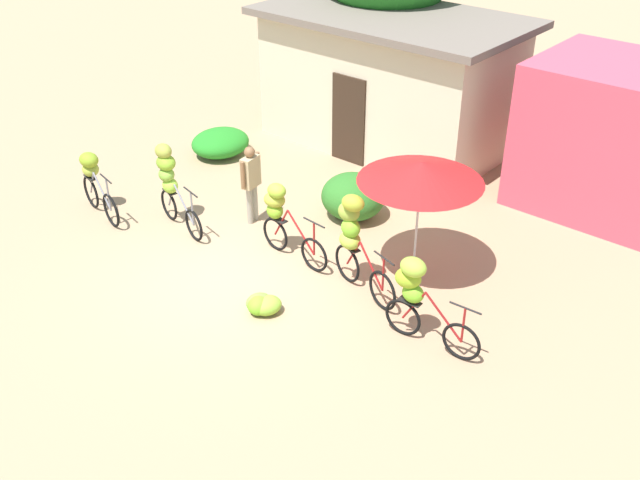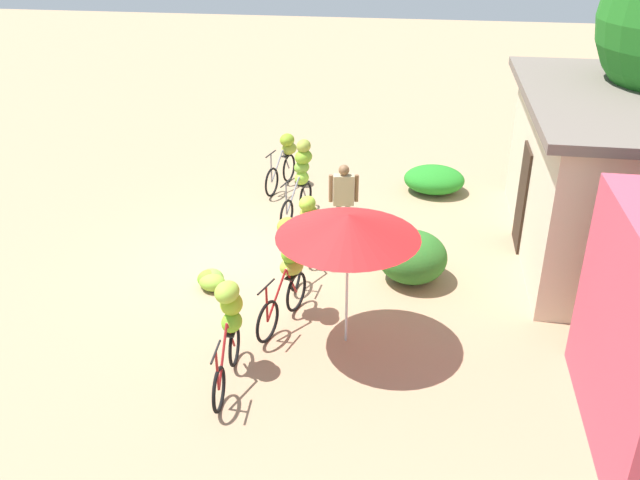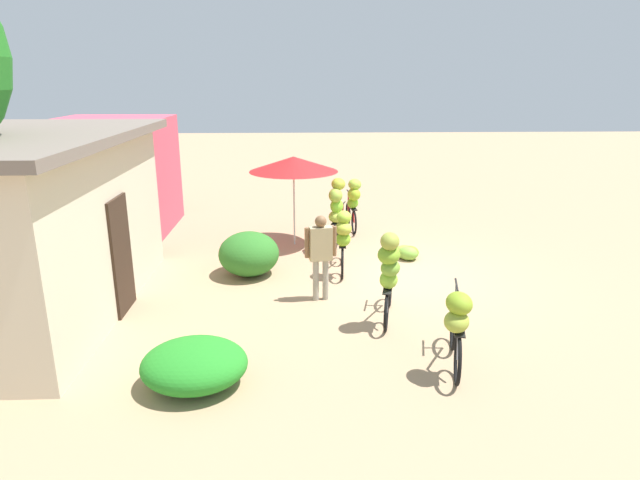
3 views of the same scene
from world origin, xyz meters
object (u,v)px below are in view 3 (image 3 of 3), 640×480
at_px(bicycle_by_shop, 337,209).
at_px(banana_pile_on_ground, 407,253).
at_px(shop_pink, 113,176).
at_px(bicycle_rightmost, 353,200).
at_px(bicycle_leftmost, 457,324).
at_px(person_vendor, 321,249).
at_px(building_low, 26,225).
at_px(bicycle_near_pile, 389,270).
at_px(market_umbrella, 294,164).
at_px(bicycle_center_loaded, 343,237).

relative_size(bicycle_by_shop, banana_pile_on_ground, 2.51).
distance_m(shop_pink, bicycle_rightmost, 6.23).
height_order(bicycle_leftmost, bicycle_by_shop, bicycle_by_shop).
bearing_deg(person_vendor, bicycle_leftmost, -146.94).
bearing_deg(bicycle_by_shop, person_vendor, 170.26).
xyz_separation_m(building_low, shop_pink, (5.23, 0.26, -0.09)).
height_order(bicycle_near_pile, bicycle_by_shop, bicycle_by_shop).
height_order(building_low, banana_pile_on_ground, building_low).
height_order(shop_pink, bicycle_rightmost, shop_pink).
bearing_deg(banana_pile_on_ground, market_umbrella, 64.32).
distance_m(bicycle_by_shop, bicycle_rightmost, 1.68).
bearing_deg(bicycle_by_shop, banana_pile_on_ground, -112.94).
distance_m(bicycle_rightmost, person_vendor, 4.59).
height_order(shop_pink, bicycle_near_pile, shop_pink).
height_order(building_low, bicycle_by_shop, building_low).
bearing_deg(market_umbrella, banana_pile_on_ground, -115.68).
relative_size(bicycle_rightmost, person_vendor, 1.02).
height_order(bicycle_leftmost, bicycle_near_pile, bicycle_near_pile).
bearing_deg(bicycle_near_pile, bicycle_rightmost, 0.32).
height_order(bicycle_near_pile, bicycle_center_loaded, bicycle_near_pile).
xyz_separation_m(shop_pink, bicycle_center_loaded, (-3.64, -5.68, -0.64)).
height_order(bicycle_near_pile, bicycle_rightmost, bicycle_near_pile).
bearing_deg(building_low, bicycle_center_loaded, -73.67).
height_order(bicycle_by_shop, bicycle_rightmost, bicycle_by_shop).
bearing_deg(bicycle_center_loaded, bicycle_by_shop, 0.29).
distance_m(shop_pink, bicycle_center_loaded, 6.77).
xyz_separation_m(bicycle_near_pile, banana_pile_on_ground, (3.35, -0.97, -0.81)).
bearing_deg(shop_pink, banana_pile_on_ground, -110.30).
bearing_deg(bicycle_rightmost, banana_pile_on_ground, -155.86).
xyz_separation_m(bicycle_near_pile, person_vendor, (1.11, 1.05, 0.00)).
relative_size(shop_pink, banana_pile_on_ground, 4.64).
bearing_deg(bicycle_leftmost, bicycle_rightmost, 5.66).
bearing_deg(person_vendor, bicycle_rightmost, -12.79).
bearing_deg(bicycle_by_shop, shop_pink, 70.43).
relative_size(bicycle_by_shop, bicycle_rightmost, 1.07).
relative_size(bicycle_near_pile, banana_pile_on_ground, 2.35).
distance_m(bicycle_center_loaded, bicycle_rightmost, 3.26).
distance_m(shop_pink, bicycle_by_shop, 6.04).
xyz_separation_m(bicycle_by_shop, banana_pile_on_ground, (-0.65, -1.53, -0.85)).
bearing_deg(bicycle_leftmost, person_vendor, 33.06).
distance_m(building_low, market_umbrella, 5.83).
height_order(building_low, bicycle_rightmost, building_low).
xyz_separation_m(bicycle_leftmost, bicycle_near_pile, (1.53, 0.67, 0.22)).
bearing_deg(bicycle_rightmost, bicycle_center_loaded, 170.94).
height_order(market_umbrella, bicycle_leftmost, market_umbrella).
bearing_deg(market_umbrella, person_vendor, -171.78).
height_order(bicycle_rightmost, banana_pile_on_ground, bicycle_rightmost).
height_order(market_umbrella, bicycle_rightmost, market_umbrella).
bearing_deg(bicycle_near_pile, bicycle_leftmost, -156.25).
bearing_deg(market_umbrella, shop_pink, 72.77).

